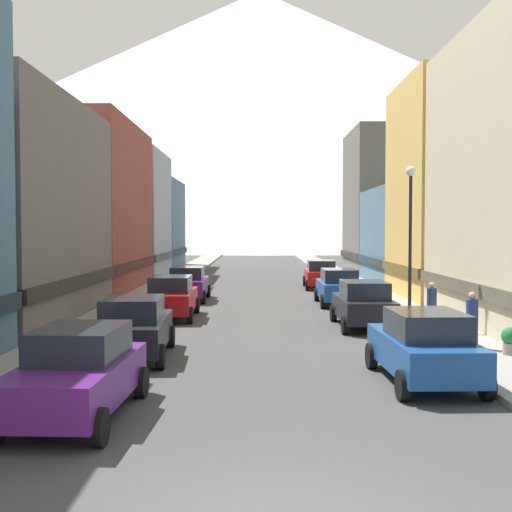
# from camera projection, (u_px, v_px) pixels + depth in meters

# --- Properties ---
(sidewalk_left) EXTENTS (2.50, 100.00, 0.15)m
(sidewalk_left) POSITION_uv_depth(u_px,v_px,m) (164.00, 285.00, 43.00)
(sidewalk_left) COLOR gray
(sidewalk_left) RESTS_ON ground
(sidewalk_right) EXTENTS (2.50, 100.00, 0.15)m
(sidewalk_right) POSITION_uv_depth(u_px,v_px,m) (354.00, 285.00, 43.01)
(sidewalk_right) COLOR gray
(sidewalk_right) RESTS_ON ground
(storefront_left_2) EXTENTS (7.58, 12.81, 10.02)m
(storefront_left_2) POSITION_uv_depth(u_px,v_px,m) (74.00, 210.00, 39.28)
(storefront_left_2) COLOR brown
(storefront_left_2) RESTS_ON ground
(storefront_left_3) EXTENTS (9.60, 9.96, 9.69)m
(storefront_left_3) POSITION_uv_depth(u_px,v_px,m) (104.00, 217.00, 51.24)
(storefront_left_3) COLOR #99A5B2
(storefront_left_3) RESTS_ON ground
(storefront_left_4) EXTENTS (6.55, 10.51, 8.27)m
(storefront_left_4) POSITION_uv_depth(u_px,v_px,m) (146.00, 226.00, 61.84)
(storefront_left_4) COLOR slate
(storefront_left_4) RESTS_ON ground
(storefront_right_2) EXTENTS (7.97, 8.69, 11.60)m
(storefront_right_2) POSITION_uv_depth(u_px,v_px,m) (472.00, 194.00, 34.99)
(storefront_right_2) COLOR #D8B259
(storefront_right_2) RESTS_ON ground
(storefront_right_3) EXTENTS (7.32, 9.58, 6.44)m
(storefront_right_3) POSITION_uv_depth(u_px,v_px,m) (422.00, 238.00, 44.27)
(storefront_right_3) COLOR slate
(storefront_right_3) RESTS_ON ground
(storefront_right_4) EXTENTS (9.08, 9.60, 11.78)m
(storefront_right_4) POSITION_uv_depth(u_px,v_px,m) (403.00, 205.00, 53.94)
(storefront_right_4) COLOR #66605B
(storefront_right_4) RESTS_ON ground
(car_left_0) EXTENTS (2.23, 4.48, 1.78)m
(car_left_0) POSITION_uv_depth(u_px,v_px,m) (77.00, 373.00, 12.95)
(car_left_0) COLOR #591E72
(car_left_0) RESTS_ON ground
(car_left_1) EXTENTS (2.23, 4.48, 1.78)m
(car_left_1) POSITION_uv_depth(u_px,v_px,m) (133.00, 327.00, 18.93)
(car_left_1) COLOR black
(car_left_1) RESTS_ON ground
(car_left_2) EXTENTS (2.10, 4.42, 1.78)m
(car_left_2) POSITION_uv_depth(u_px,v_px,m) (171.00, 297.00, 27.34)
(car_left_2) COLOR #9E1111
(car_left_2) RESTS_ON ground
(car_left_3) EXTENTS (2.07, 4.41, 1.78)m
(car_left_3) POSITION_uv_depth(u_px,v_px,m) (187.00, 283.00, 34.10)
(car_left_3) COLOR #591E72
(car_left_3) RESTS_ON ground
(car_right_0) EXTENTS (2.19, 4.46, 1.78)m
(car_right_0) POSITION_uv_depth(u_px,v_px,m) (423.00, 346.00, 15.82)
(car_right_0) COLOR #19478C
(car_right_0) RESTS_ON ground
(car_right_1) EXTENTS (2.09, 4.42, 1.78)m
(car_right_1) POSITION_uv_depth(u_px,v_px,m) (363.00, 304.00, 24.75)
(car_right_1) COLOR black
(car_right_1) RESTS_ON ground
(car_right_2) EXTENTS (2.07, 4.40, 1.78)m
(car_right_2) POSITION_uv_depth(u_px,v_px,m) (338.00, 287.00, 32.18)
(car_right_2) COLOR #19478C
(car_right_2) RESTS_ON ground
(car_right_3) EXTENTS (2.16, 4.45, 1.78)m
(car_right_3) POSITION_uv_depth(u_px,v_px,m) (320.00, 274.00, 41.03)
(car_right_3) COLOR #9E1111
(car_right_3) RESTS_ON ground
(potted_plant_0) EXTENTS (0.50, 0.50, 0.79)m
(potted_plant_0) POSITION_uv_depth(u_px,v_px,m) (509.00, 340.00, 18.70)
(potted_plant_0) COLOR gray
(potted_plant_0) RESTS_ON sidewalk_right
(pedestrian_0) EXTENTS (0.36, 0.36, 1.62)m
(pedestrian_0) POSITION_uv_depth(u_px,v_px,m) (431.00, 306.00, 24.26)
(pedestrian_0) COLOR navy
(pedestrian_0) RESTS_ON sidewalk_right
(pedestrian_2) EXTENTS (0.36, 0.36, 1.70)m
(pedestrian_2) POSITION_uv_depth(u_px,v_px,m) (471.00, 322.00, 19.73)
(pedestrian_2) COLOR navy
(pedestrian_2) RESTS_ON sidewalk_right
(streetlamp_right) EXTENTS (0.36, 0.36, 5.86)m
(streetlamp_right) POSITION_uv_depth(u_px,v_px,m) (410.00, 222.00, 23.79)
(streetlamp_right) COLOR black
(streetlamp_right) RESTS_ON sidewalk_right
(mountain_backdrop) EXTENTS (352.98, 352.98, 99.50)m
(mountain_backdrop) POSITION_uv_depth(u_px,v_px,m) (259.00, 115.00, 265.75)
(mountain_backdrop) COLOR silver
(mountain_backdrop) RESTS_ON ground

